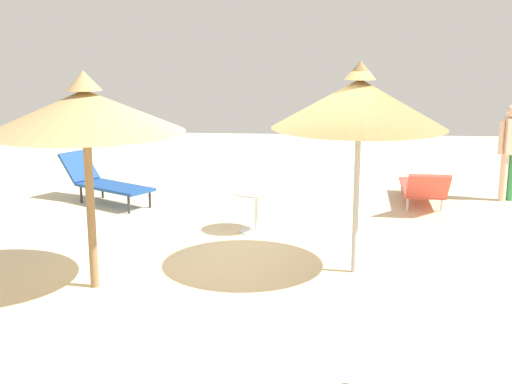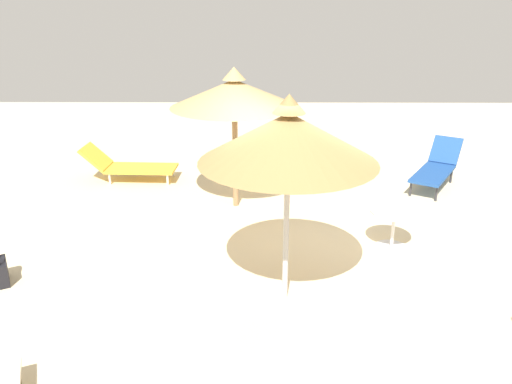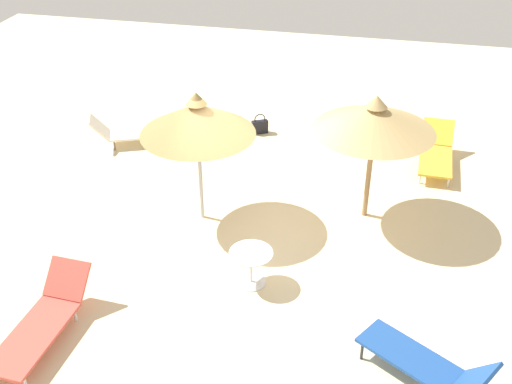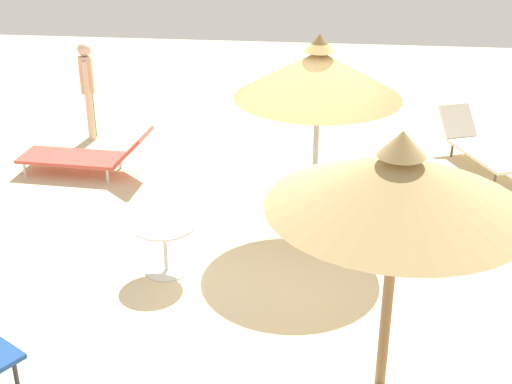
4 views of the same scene
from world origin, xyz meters
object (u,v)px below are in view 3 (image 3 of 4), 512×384
at_px(parasol_umbrella_front, 375,119).
at_px(parasol_umbrella_near_right, 197,119).
at_px(lounge_chair_edge, 436,152).
at_px(lounge_chair_near_left, 129,132).
at_px(side_table_round, 251,262).
at_px(handbag, 260,126).
at_px(lounge_chair_center, 43,320).
at_px(lounge_chair_far_left, 427,363).

xyz_separation_m(parasol_umbrella_front, parasol_umbrella_near_right, (-0.77, 3.10, 0.04)).
height_order(lounge_chair_edge, lounge_chair_near_left, lounge_chair_near_left).
bearing_deg(side_table_round, parasol_umbrella_near_right, 38.78).
relative_size(parasol_umbrella_near_right, side_table_round, 3.57).
xyz_separation_m(parasol_umbrella_front, lounge_chair_near_left, (1.81, 5.66, -1.77)).
bearing_deg(handbag, lounge_chair_center, 166.89).
xyz_separation_m(parasol_umbrella_front, side_table_round, (-2.48, 1.72, -1.64)).
height_order(parasol_umbrella_near_right, lounge_chair_near_left, parasol_umbrella_near_right).
distance_m(parasol_umbrella_near_right, lounge_chair_far_left, 5.61).
xyz_separation_m(lounge_chair_near_left, lounge_chair_center, (-6.18, -1.16, 0.00)).
bearing_deg(lounge_chair_far_left, parasol_umbrella_near_right, 52.03).
height_order(parasol_umbrella_near_right, lounge_chair_edge, parasol_umbrella_near_right).
relative_size(lounge_chair_far_left, handbag, 3.71).
bearing_deg(parasol_umbrella_front, side_table_round, 145.19).
distance_m(lounge_chair_near_left, side_table_round, 5.82).
relative_size(lounge_chair_edge, side_table_round, 2.66).
bearing_deg(side_table_round, lounge_chair_edge, -32.85).
xyz_separation_m(lounge_chair_center, lounge_chair_far_left, (0.31, -5.61, 0.08)).
xyz_separation_m(parasol_umbrella_near_right, side_table_round, (-1.71, -1.37, -1.68)).
height_order(lounge_chair_near_left, lounge_chair_far_left, lounge_chair_far_left).
bearing_deg(handbag, lounge_chair_edge, -99.53).
height_order(lounge_chair_edge, lounge_chair_center, lounge_chair_center).
bearing_deg(lounge_chair_far_left, parasol_umbrella_front, 15.36).
xyz_separation_m(parasol_umbrella_front, lounge_chair_edge, (2.33, -1.38, -1.75)).
xyz_separation_m(lounge_chair_near_left, side_table_round, (-4.29, -3.93, 0.12)).
bearing_deg(lounge_chair_edge, side_table_round, 147.15).
distance_m(lounge_chair_edge, handbag, 4.22).
relative_size(lounge_chair_edge, lounge_chair_center, 0.91).
height_order(lounge_chair_edge, handbag, lounge_chair_edge).
xyz_separation_m(lounge_chair_far_left, side_table_round, (1.58, 2.84, 0.04)).
relative_size(parasol_umbrella_front, side_table_round, 3.45).
relative_size(parasol_umbrella_near_right, lounge_chair_center, 1.23).
relative_size(parasol_umbrella_near_right, lounge_chair_far_left, 1.37).
distance_m(parasol_umbrella_front, lounge_chair_center, 6.51).
bearing_deg(side_table_round, lounge_chair_near_left, 42.53).
xyz_separation_m(parasol_umbrella_near_right, lounge_chair_center, (-3.60, 1.41, -1.80)).
xyz_separation_m(parasol_umbrella_near_right, lounge_chair_near_left, (2.58, 2.56, -1.80)).
bearing_deg(side_table_round, parasol_umbrella_front, -34.81).
height_order(parasol_umbrella_near_right, lounge_chair_center, parasol_umbrella_near_right).
bearing_deg(handbag, side_table_round, -169.18).
relative_size(lounge_chair_near_left, side_table_round, 2.69).
xyz_separation_m(lounge_chair_near_left, lounge_chair_far_left, (-5.87, -6.77, 0.09)).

